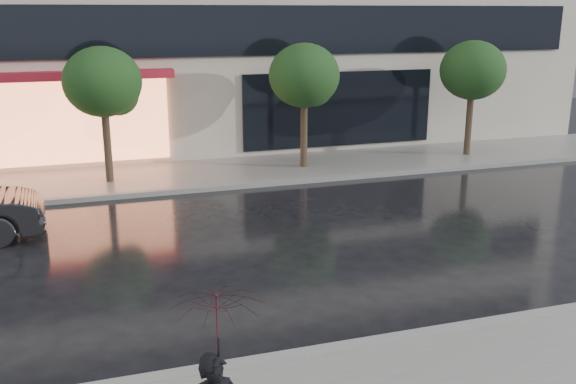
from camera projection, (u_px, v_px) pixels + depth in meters
name	position (u px, v px, depth m)	size (l,w,h in m)	color
ground	(331.00, 322.00, 10.51)	(120.00, 120.00, 0.00)	black
sidewalk_far	(210.00, 173.00, 19.88)	(60.00, 3.50, 0.12)	slate
curb_near	(356.00, 347.00, 9.57)	(60.00, 0.25, 0.14)	gray
curb_far	(222.00, 187.00, 18.28)	(60.00, 0.25, 0.14)	gray
tree_mid_west	(105.00, 84.00, 18.04)	(2.20, 2.20, 3.99)	#33261C
tree_mid_east	(306.00, 78.00, 19.81)	(2.20, 2.20, 3.99)	#33261C
tree_far_east	(474.00, 72.00, 21.58)	(2.20, 2.20, 3.99)	#33261C
pedestrian_with_umbrella	(218.00, 361.00, 6.31)	(1.10, 1.11, 2.21)	black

